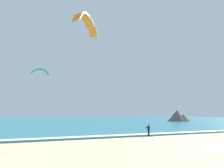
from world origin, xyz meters
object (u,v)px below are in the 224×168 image
kitesurfer (148,129)px  kite_primary (85,21)px  kite_distant (40,71)px  surfboard (149,136)px

kitesurfer → kite_primary: (-7.60, 6.36, 17.21)m
kitesurfer → kite_distant: (-12.36, 33.34, 13.36)m
kite_distant → kite_primary: bearing=-80.0°
kitesurfer → kite_primary: size_ratio=0.09×
surfboard → kitesurfer: (-0.01, 0.02, 0.91)m
kite_distant → kitesurfer: bearing=-69.7°
kitesurfer → surfboard: bearing=-62.6°
kite_primary → kite_distant: kite_primary is taller
surfboard → kite_distant: 38.33m
kite_primary → kite_distant: (-4.75, 26.98, -3.85)m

